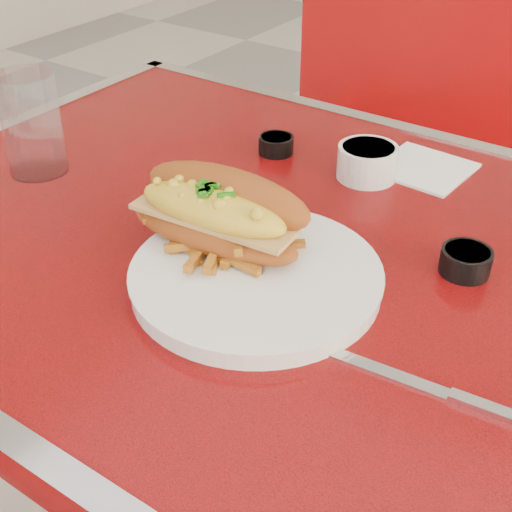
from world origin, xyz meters
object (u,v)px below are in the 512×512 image
Objects in this scene: booth_bench_far at (478,265)px; diner_table at (303,350)px; knife at (440,391)px; mac_hoagie at (218,212)px; water_tumbler at (31,124)px; gravy_ramekin at (367,161)px; sauce_cup_right at (466,260)px; sauce_cup_left at (276,144)px; dinner_plate at (256,277)px; fork at (324,272)px.

diner_table is at bearing -90.00° from booth_bench_far.
mac_hoagie is at bearing 163.29° from knife.
gravy_ramekin is at bearing 32.22° from water_tumbler.
gravy_ramekin is at bearing 144.28° from sauce_cup_right.
gravy_ramekin is at bearing 121.84° from knife.
booth_bench_far is at bearing 80.28° from mac_hoagie.
booth_bench_far is at bearing 87.12° from gravy_ramekin.
sauce_cup_left is 0.77× the size of sauce_cup_right.
mac_hoagie reaches higher than dinner_plate.
sauce_cup_right is 0.61m from water_tumbler.
mac_hoagie reaches higher than gravy_ramekin.
knife is at bearing -39.84° from sauce_cup_left.
booth_bench_far is 6.23× the size of knife.
booth_bench_far is at bearing 102.97° from sauce_cup_right.
sauce_cup_right is (0.17, 0.06, 0.18)m from diner_table.
booth_bench_far is 0.79m from gravy_ramekin.
sauce_cup_left is 0.53m from knife.
booth_bench_far is 1.09m from knife.
booth_bench_far is (0.00, 0.81, -0.32)m from diner_table.
diner_table is 0.20m from dinner_plate.
sauce_cup_left is 0.38m from sauce_cup_right.
diner_table is 15.81× the size of sauce_cup_right.
mac_hoagie reaches higher than sauce_cup_left.
water_tumbler reaches higher than booth_bench_far.
mac_hoagie reaches higher than sauce_cup_right.
sauce_cup_left is (-0.18, -0.61, 0.50)m from booth_bench_far.
fork is 1.24× the size of gravy_ramekin.
dinner_plate reaches higher than fork.
mac_hoagie is 0.29m from gravy_ramekin.
mac_hoagie is 1.18× the size of knife.
sauce_cup_right is (0.17, -0.75, 0.50)m from booth_bench_far.
water_tumbler is (-0.43, -0.04, 0.23)m from diner_table.
fork reaches higher than diner_table.
booth_bench_far is 1.00m from fork.
water_tumbler is at bearing -116.73° from booth_bench_far.
mac_hoagie is 1.57× the size of water_tumbler.
mac_hoagie is 0.14m from fork.
knife is at bearing -53.43° from gravy_ramekin.
sauce_cup_left is at bearing 158.50° from sauce_cup_right.
dinner_plate is 2.69× the size of fork.
sauce_cup_right is at bearing -35.72° from gravy_ramekin.
fork is at bearing -46.00° from diner_table.
sauce_cup_left is at bearing 119.72° from dinner_plate.
booth_bench_far is at bearing 73.52° from sauce_cup_left.
gravy_ramekin is (0.05, 0.28, -0.04)m from mac_hoagie.
booth_bench_far is at bearing 90.00° from diner_table.
gravy_ramekin reaches higher than sauce_cup_right.
fork is 0.67× the size of knife.
sauce_cup_right reaches higher than sauce_cup_left.
water_tumbler is (-0.42, 0.05, 0.06)m from dinner_plate.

